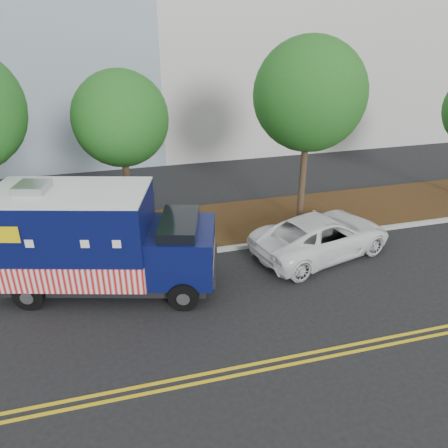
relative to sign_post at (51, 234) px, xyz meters
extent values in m
plane|color=black|center=(3.34, -1.97, -1.20)|extent=(120.00, 120.00, 0.00)
cube|color=#9E9E99|center=(3.34, -0.57, -1.12)|extent=(120.00, 0.18, 0.15)
cube|color=#321E0E|center=(3.34, 1.53, -1.12)|extent=(120.00, 4.00, 0.15)
cube|color=gold|center=(3.34, -6.42, -1.19)|extent=(120.00, 0.10, 0.01)
cube|color=gold|center=(3.34, -6.67, -1.19)|extent=(120.00, 0.10, 0.01)
cylinder|color=#38281C|center=(2.78, 1.82, 0.67)|extent=(0.26, 0.26, 3.74)
sphere|color=#1D5417|center=(2.78, 1.82, 3.40)|extent=(3.46, 3.46, 3.46)
cylinder|color=#38281C|center=(9.68, 0.93, 0.92)|extent=(0.26, 0.26, 4.23)
sphere|color=#1D5417|center=(9.68, 0.93, 4.09)|extent=(4.23, 4.23, 4.23)
cube|color=#473828|center=(0.00, 0.00, 0.00)|extent=(0.06, 0.06, 2.40)
cube|color=black|center=(1.89, -1.96, -0.74)|extent=(6.48, 3.64, 0.31)
cube|color=#090E40|center=(0.94, -1.69, 0.78)|extent=(5.12, 3.66, 2.64)
cube|color=red|center=(0.94, -1.69, -0.16)|extent=(5.18, 3.73, 0.82)
cube|color=white|center=(0.94, -1.69, 2.12)|extent=(5.12, 3.66, 0.07)
cube|color=#B7B7BA|center=(-0.02, -1.43, 2.26)|extent=(1.08, 1.08, 0.24)
cube|color=#090E40|center=(4.11, -2.57, 0.17)|extent=(2.53, 2.80, 1.54)
cube|color=black|center=(4.06, -2.55, 0.91)|extent=(1.63, 2.36, 0.71)
cube|color=black|center=(5.09, -2.84, -0.34)|extent=(0.67, 2.14, 0.33)
cube|color=black|center=(-1.34, -1.07, -0.71)|extent=(0.85, 2.43, 0.31)
cube|color=#B7B7BA|center=(1.60, -0.52, 0.83)|extent=(1.92, 0.57, 1.21)
cube|color=yellow|center=(-0.30, 0.00, 1.38)|extent=(1.28, 0.37, 0.49)
cylinder|color=black|center=(3.92, -3.68, -0.74)|extent=(0.97, 0.54, 0.92)
cylinder|color=black|center=(4.52, -1.52, -0.74)|extent=(0.97, 0.54, 0.92)
cylinder|color=black|center=(-0.52, -2.45, -0.74)|extent=(0.97, 0.54, 0.92)
cylinder|color=black|center=(0.07, -0.29, -0.74)|extent=(0.97, 0.54, 0.92)
imported|color=white|center=(9.40, -1.65, -0.46)|extent=(5.81, 3.78, 1.49)
camera|label=1|loc=(2.32, -14.34, 6.85)|focal=35.00mm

